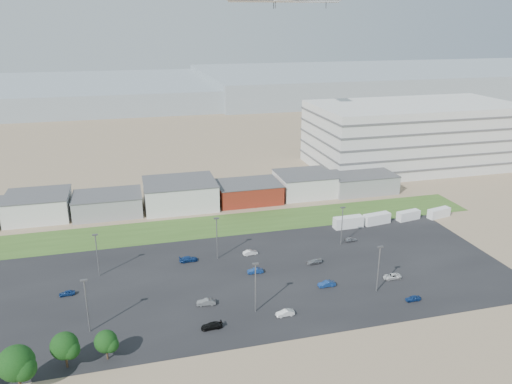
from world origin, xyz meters
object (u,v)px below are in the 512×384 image
object	(u,v)px
parked_car_12	(314,262)
box_trailer_a	(348,222)
parked_car_8	(351,239)
parked_car_11	(250,253)
parked_car_0	(392,276)
parked_car_5	(67,293)
parked_car_2	(413,298)
parked_car_6	(189,259)
parked_car_13	(285,313)
parked_car_1	(327,284)
parked_car_3	(212,326)
parked_car_7	(255,271)
parked_car_4	(206,302)

from	to	relation	value
parked_car_12	box_trailer_a	bearing A→B (deg)	133.05
parked_car_8	parked_car_11	bearing A→B (deg)	89.65
parked_car_0	parked_car_5	world-z (taller)	parked_car_0
parked_car_8	parked_car_11	distance (m)	27.86
parked_car_2	parked_car_6	bearing A→B (deg)	-125.39
parked_car_5	parked_car_6	distance (m)	28.82
parked_car_13	parked_car_12	bearing A→B (deg)	142.42
parked_car_11	parked_car_13	world-z (taller)	same
box_trailer_a	parked_car_0	distance (m)	30.23
parked_car_6	parked_car_11	world-z (taller)	parked_car_6
parked_car_6	parked_car_2	bearing A→B (deg)	-127.13
box_trailer_a	parked_car_1	xyz separation A→B (m)	(-18.75, -29.59, -0.95)
parked_car_2	parked_car_3	size ratio (longest dim) A/B	0.80
parked_car_2	parked_car_3	bearing A→B (deg)	-91.80
parked_car_5	parked_car_6	world-z (taller)	parked_car_6
box_trailer_a	parked_car_13	distance (m)	49.40
parked_car_12	parked_car_6	bearing A→B (deg)	-110.72
parked_car_6	parked_car_13	distance (m)	32.57
parked_car_7	parked_car_12	xyz separation A→B (m)	(15.03, 1.01, -0.07)
parked_car_5	parked_car_6	bearing A→B (deg)	105.11
parked_car_1	parked_car_6	xyz separation A→B (m)	(-27.98, 19.96, 0.00)
parked_car_5	parked_car_12	size ratio (longest dim) A/B	0.87
box_trailer_a	parked_car_1	world-z (taller)	box_trailer_a
parked_car_4	parked_car_0	bearing A→B (deg)	97.62
parked_car_0	parked_car_6	distance (m)	48.30
parked_car_13	parked_car_11	bearing A→B (deg)	177.38
parked_car_2	parked_car_6	distance (m)	52.72
box_trailer_a	parked_car_8	xyz separation A→B (m)	(-3.36, -8.99, -1.01)
parked_car_12	parked_car_13	size ratio (longest dim) A/B	1.01
parked_car_7	parked_car_12	distance (m)	15.07
parked_car_8	parked_car_0	bearing A→B (deg)	178.75
box_trailer_a	parked_car_7	distance (m)	37.93
parked_car_3	parked_car_5	world-z (taller)	parked_car_3
parked_car_2	parked_car_5	distance (m)	73.55
parked_car_3	parked_car_11	xyz separation A→B (m)	(14.92, 28.85, 0.02)
parked_car_1	parked_car_7	bearing A→B (deg)	-126.28
parked_car_6	parked_car_12	size ratio (longest dim) A/B	1.19
box_trailer_a	parked_car_4	distance (m)	54.87
parked_car_0	parked_car_13	distance (m)	29.43
parked_car_3	parked_car_7	distance (m)	23.60
parked_car_1	parked_car_13	bearing A→B (deg)	-55.31
parked_car_3	parked_car_8	bearing A→B (deg)	123.26
parked_car_7	parked_car_3	bearing A→B (deg)	-32.37
parked_car_0	parked_car_11	size ratio (longest dim) A/B	1.10
parked_car_2	parked_car_12	xyz separation A→B (m)	(-13.97, 21.19, -0.01)
parked_car_3	parked_car_12	world-z (taller)	parked_car_3
parked_car_5	parked_car_11	size ratio (longest dim) A/B	0.88
parked_car_1	parked_car_3	bearing A→B (deg)	-71.54
parked_car_7	parked_car_12	size ratio (longest dim) A/B	0.99
parked_car_1	parked_car_8	distance (m)	25.71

